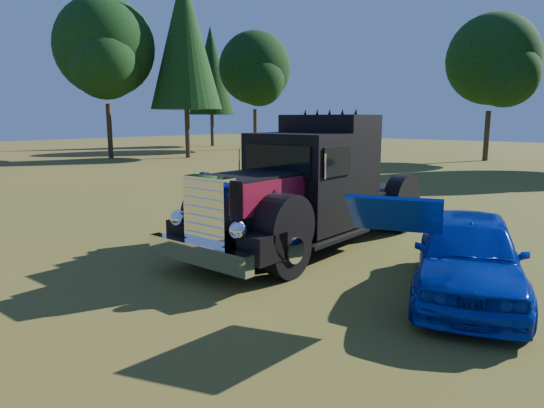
{
  "coord_description": "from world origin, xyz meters",
  "views": [
    {
      "loc": [
        6.1,
        -6.08,
        2.92
      ],
      "look_at": [
        -0.33,
        1.69,
        1.13
      ],
      "focal_mm": 32.0,
      "sensor_mm": 36.0,
      "label": 1
    }
  ],
  "objects_px": {
    "hotrod_coupe": "(468,255)",
    "spectator_near": "(207,208)",
    "distant_teal_car": "(302,151)",
    "spectator_far": "(230,208)",
    "diamond_t_truck": "(307,192)"
  },
  "relations": [
    {
      "from": "hotrod_coupe",
      "to": "spectator_near",
      "type": "height_order",
      "value": "hotrod_coupe"
    },
    {
      "from": "hotrod_coupe",
      "to": "diamond_t_truck",
      "type": "bearing_deg",
      "value": 166.95
    },
    {
      "from": "hotrod_coupe",
      "to": "distant_teal_car",
      "type": "xyz_separation_m",
      "value": [
        -17.6,
        19.49,
        -0.01
      ]
    },
    {
      "from": "spectator_far",
      "to": "distant_teal_car",
      "type": "height_order",
      "value": "spectator_far"
    },
    {
      "from": "diamond_t_truck",
      "to": "hotrod_coupe",
      "type": "relative_size",
      "value": 1.6
    },
    {
      "from": "diamond_t_truck",
      "to": "spectator_near",
      "type": "distance_m",
      "value": 2.37
    },
    {
      "from": "hotrod_coupe",
      "to": "spectator_near",
      "type": "xyz_separation_m",
      "value": [
        -5.88,
        -0.34,
        0.14
      ]
    },
    {
      "from": "spectator_near",
      "to": "spectator_far",
      "type": "height_order",
      "value": "spectator_near"
    },
    {
      "from": "spectator_far",
      "to": "diamond_t_truck",
      "type": "bearing_deg",
      "value": -17.11
    },
    {
      "from": "diamond_t_truck",
      "to": "spectator_far",
      "type": "xyz_separation_m",
      "value": [
        -1.59,
        -0.89,
        -0.44
      ]
    },
    {
      "from": "diamond_t_truck",
      "to": "spectator_near",
      "type": "relative_size",
      "value": 4.21
    },
    {
      "from": "spectator_far",
      "to": "distant_teal_car",
      "type": "distance_m",
      "value": 22.93
    },
    {
      "from": "spectator_near",
      "to": "distant_teal_car",
      "type": "bearing_deg",
      "value": 19.27
    },
    {
      "from": "spectator_far",
      "to": "hotrod_coupe",
      "type": "bearing_deg",
      "value": -46.38
    },
    {
      "from": "hotrod_coupe",
      "to": "spectator_far",
      "type": "height_order",
      "value": "hotrod_coupe"
    }
  ]
}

